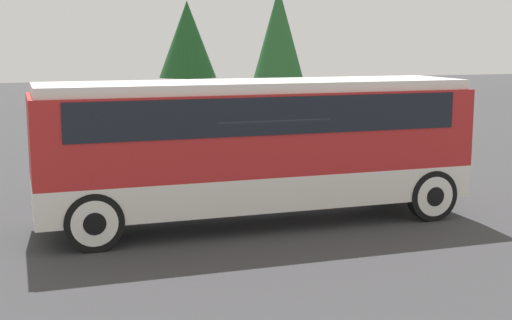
{
  "coord_description": "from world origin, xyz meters",
  "views": [
    {
      "loc": [
        -5.12,
        -15.11,
        4.15
      ],
      "look_at": [
        0.0,
        0.0,
        1.47
      ],
      "focal_mm": 50.0,
      "sensor_mm": 36.0,
      "label": 1
    }
  ],
  "objects": [
    {
      "name": "tour_bus",
      "position": [
        0.1,
        0.0,
        1.97
      ],
      "size": [
        9.83,
        2.52,
        3.26
      ],
      "color": "silver",
      "rests_on": "ground_plane"
    },
    {
      "name": "ground_plane",
      "position": [
        0.0,
        0.0,
        0.0
      ],
      "size": [
        120.0,
        120.0,
        0.0
      ],
      "primitive_type": "plane",
      "color": "#38383A"
    },
    {
      "name": "parked_car_near",
      "position": [
        4.23,
        6.25,
        0.65
      ],
      "size": [
        4.2,
        1.86,
        1.26
      ],
      "color": "maroon",
      "rests_on": "ground_plane"
    },
    {
      "name": "tree_left",
      "position": [
        8.47,
        21.21,
        4.49
      ],
      "size": [
        2.76,
        2.76,
        6.99
      ],
      "color": "brown",
      "rests_on": "ground_plane"
    },
    {
      "name": "tree_center",
      "position": [
        5.05,
        27.95,
        4.22
      ],
      "size": [
        3.51,
        3.51,
        6.54
      ],
      "color": "brown",
      "rests_on": "ground_plane"
    },
    {
      "name": "parked_car_mid",
      "position": [
        -1.46,
        4.69,
        0.7
      ],
      "size": [
        4.77,
        1.9,
        1.38
      ],
      "color": "black",
      "rests_on": "ground_plane"
    }
  ]
}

